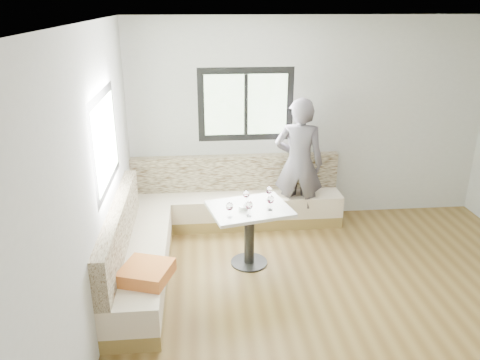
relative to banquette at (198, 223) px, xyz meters
name	(u,v)px	position (x,y,z in m)	size (l,w,h in m)	color
room	(363,184)	(1.51, -1.54, 1.08)	(5.01, 5.01, 2.81)	brown
banquette	(198,223)	(0.00, 0.00, 0.00)	(2.90, 2.80, 0.95)	olive
table	(249,222)	(0.60, -0.47, 0.22)	(1.03, 0.89, 0.74)	black
person	(299,164)	(1.38, 0.52, 0.57)	(0.66, 0.43, 1.81)	#524D55
olive_ramekin	(243,207)	(0.52, -0.51, 0.43)	(0.11, 0.11, 0.04)	white
wine_glass_a	(230,207)	(0.35, -0.71, 0.53)	(0.08, 0.08, 0.18)	white
wine_glass_b	(249,206)	(0.57, -0.69, 0.53)	(0.08, 0.08, 0.18)	white
wine_glass_c	(271,200)	(0.83, -0.56, 0.53)	(0.08, 0.08, 0.18)	white
wine_glass_d	(246,194)	(0.57, -0.37, 0.53)	(0.08, 0.08, 0.18)	white
wine_glass_e	(269,191)	(0.85, -0.28, 0.53)	(0.08, 0.08, 0.18)	white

